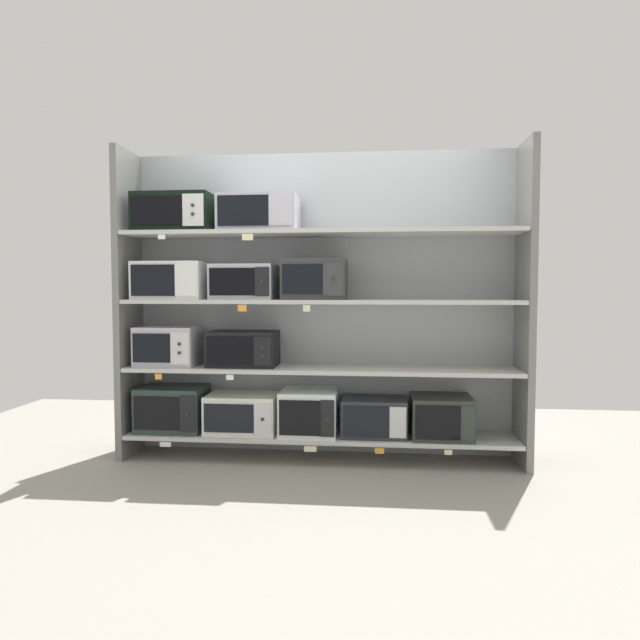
% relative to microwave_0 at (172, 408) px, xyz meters
% --- Properties ---
extents(ground, '(6.90, 6.00, 0.02)m').
position_rel_microwave_0_xyz_m(ground, '(1.14, -1.00, -0.37)').
color(ground, gray).
extents(back_panel, '(3.10, 0.04, 2.34)m').
position_rel_microwave_0_xyz_m(back_panel, '(1.14, 0.24, 0.80)').
color(back_panel, '#9EA3A8').
rests_on(back_panel, ground).
extents(upright_left, '(0.05, 0.44, 2.34)m').
position_rel_microwave_0_xyz_m(upright_left, '(-0.34, 0.00, 0.80)').
color(upright_left, slate).
rests_on(upright_left, ground).
extents(upright_right, '(0.05, 0.44, 2.34)m').
position_rel_microwave_0_xyz_m(upright_right, '(2.63, 0.00, 0.80)').
color(upright_right, slate).
rests_on(upright_right, ground).
extents(shelf_0, '(2.90, 0.44, 0.03)m').
position_rel_microwave_0_xyz_m(shelf_0, '(1.14, 0.00, -0.18)').
color(shelf_0, beige).
rests_on(shelf_0, ground).
extents(microwave_0, '(0.50, 0.38, 0.34)m').
position_rel_microwave_0_xyz_m(microwave_0, '(0.00, 0.00, 0.00)').
color(microwave_0, '#263432').
rests_on(microwave_0, shelf_0).
extents(microwave_1, '(0.53, 0.37, 0.29)m').
position_rel_microwave_0_xyz_m(microwave_1, '(0.55, 0.00, -0.03)').
color(microwave_1, silver).
rests_on(microwave_1, shelf_0).
extents(microwave_2, '(0.42, 0.44, 0.33)m').
position_rel_microwave_0_xyz_m(microwave_2, '(1.06, -0.00, -0.00)').
color(microwave_2, silver).
rests_on(microwave_2, shelf_0).
extents(microwave_3, '(0.48, 0.35, 0.28)m').
position_rel_microwave_0_xyz_m(microwave_3, '(1.55, -0.00, -0.03)').
color(microwave_3, '#272C31').
rests_on(microwave_3, shelf_0).
extents(microwave_4, '(0.44, 0.40, 0.30)m').
position_rel_microwave_0_xyz_m(microwave_4, '(2.04, -0.00, -0.02)').
color(microwave_4, '#2C322C').
rests_on(microwave_4, shelf_0).
extents(price_tag_0, '(0.08, 0.00, 0.03)m').
position_rel_microwave_0_xyz_m(price_tag_0, '(0.02, -0.22, -0.22)').
color(price_tag_0, white).
extents(price_tag_1, '(0.09, 0.00, 0.04)m').
position_rel_microwave_0_xyz_m(price_tag_1, '(1.09, -0.22, -0.22)').
color(price_tag_1, beige).
extents(price_tag_2, '(0.07, 0.00, 0.04)m').
position_rel_microwave_0_xyz_m(price_tag_2, '(1.59, -0.22, -0.22)').
color(price_tag_2, orange).
extents(price_tag_3, '(0.05, 0.00, 0.04)m').
position_rel_microwave_0_xyz_m(price_tag_3, '(2.07, -0.22, -0.22)').
color(price_tag_3, beige).
extents(shelf_1, '(2.90, 0.44, 0.03)m').
position_rel_microwave_0_xyz_m(shelf_1, '(1.14, 0.00, 0.32)').
color(shelf_1, beige).
extents(microwave_5, '(0.45, 0.36, 0.30)m').
position_rel_microwave_0_xyz_m(microwave_5, '(-0.02, 0.00, 0.48)').
color(microwave_5, '#B6B1BE').
rests_on(microwave_5, shelf_1).
extents(microwave_6, '(0.51, 0.34, 0.27)m').
position_rel_microwave_0_xyz_m(microwave_6, '(0.56, -0.00, 0.47)').
color(microwave_6, black).
rests_on(microwave_6, shelf_1).
extents(price_tag_4, '(0.05, 0.00, 0.04)m').
position_rel_microwave_0_xyz_m(price_tag_4, '(-0.02, -0.22, 0.28)').
color(price_tag_4, orange).
extents(price_tag_5, '(0.05, 0.00, 0.04)m').
position_rel_microwave_0_xyz_m(price_tag_5, '(0.51, -0.22, 0.28)').
color(price_tag_5, white).
extents(shelf_2, '(2.90, 0.44, 0.03)m').
position_rel_microwave_0_xyz_m(shelf_2, '(1.14, 0.00, 0.83)').
color(shelf_2, beige).
extents(microwave_7, '(0.52, 0.39, 0.28)m').
position_rel_microwave_0_xyz_m(microwave_7, '(0.01, -0.00, 0.98)').
color(microwave_7, white).
rests_on(microwave_7, shelf_2).
extents(microwave_8, '(0.47, 0.39, 0.26)m').
position_rel_microwave_0_xyz_m(microwave_8, '(0.57, -0.00, 0.97)').
color(microwave_8, '#B3B6C1').
rests_on(microwave_8, shelf_2).
extents(microwave_9, '(0.47, 0.37, 0.30)m').
position_rel_microwave_0_xyz_m(microwave_9, '(1.10, 0.00, 0.99)').
color(microwave_9, '#333435').
rests_on(microwave_9, shelf_2).
extents(price_tag_6, '(0.06, 0.00, 0.05)m').
position_rel_microwave_0_xyz_m(price_tag_6, '(0.61, -0.22, 0.78)').
color(price_tag_6, orange).
extents(price_tag_7, '(0.05, 0.00, 0.05)m').
position_rel_microwave_0_xyz_m(price_tag_7, '(1.07, -0.22, 0.78)').
color(price_tag_7, beige).
extents(shelf_3, '(2.90, 0.44, 0.03)m').
position_rel_microwave_0_xyz_m(shelf_3, '(1.14, 0.00, 1.33)').
color(shelf_3, beige).
extents(microwave_10, '(0.58, 0.37, 0.29)m').
position_rel_microwave_0_xyz_m(microwave_10, '(0.04, 0.00, 1.49)').
color(microwave_10, black).
rests_on(microwave_10, shelf_3).
extents(microwave_11, '(0.58, 0.37, 0.27)m').
position_rel_microwave_0_xyz_m(microwave_11, '(0.69, -0.00, 1.48)').
color(microwave_11, '#B8B7C3').
rests_on(microwave_11, shelf_3).
extents(price_tag_8, '(0.05, 0.00, 0.03)m').
position_rel_microwave_0_xyz_m(price_tag_8, '(0.02, -0.22, 1.29)').
color(price_tag_8, white).
extents(price_tag_9, '(0.08, 0.00, 0.05)m').
position_rel_microwave_0_xyz_m(price_tag_9, '(0.65, -0.22, 1.29)').
color(price_tag_9, beige).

